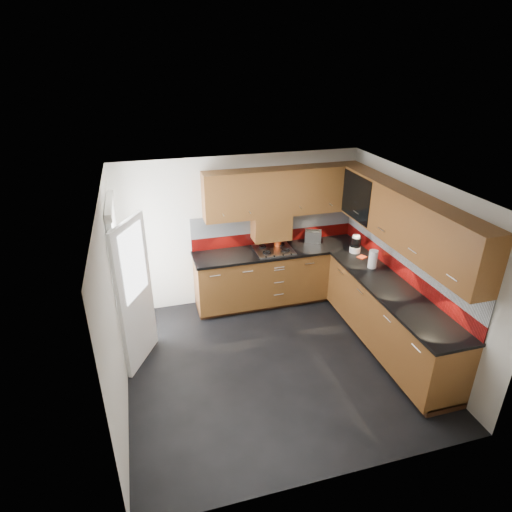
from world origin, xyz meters
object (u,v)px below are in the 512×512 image
object	(u,v)px
toaster	(313,236)
food_processor	(355,244)
utensil_pot	(278,241)
gas_hob	(274,250)

from	to	relation	value
toaster	food_processor	size ratio (longest dim) A/B	1.08
utensil_pot	food_processor	bearing A→B (deg)	-25.93
gas_hob	utensil_pot	world-z (taller)	utensil_pot
utensil_pot	food_processor	size ratio (longest dim) A/B	1.41
utensil_pot	food_processor	xyz separation A→B (m)	(1.09, -0.53, 0.04)
utensil_pot	toaster	bearing A→B (deg)	3.83
gas_hob	food_processor	world-z (taller)	food_processor
toaster	gas_hob	bearing A→B (deg)	-165.90
utensil_pot	food_processor	distance (m)	1.21
gas_hob	utensil_pot	size ratio (longest dim) A/B	1.47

